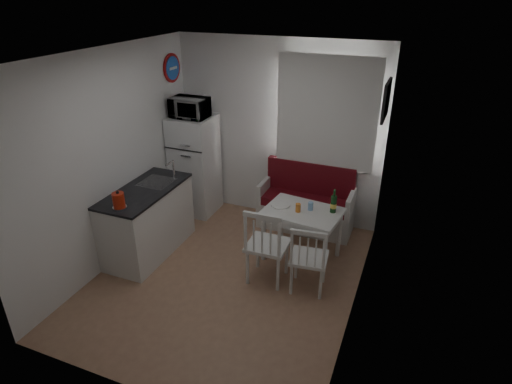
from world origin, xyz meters
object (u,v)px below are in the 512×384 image
(dining_table, at_px, (303,216))
(fridge, at_px, (195,165))
(microwave, at_px, (189,108))
(kitchen_counter, at_px, (148,220))
(chair_left, at_px, (265,239))
(kettle, at_px, (119,200))
(wine_bottle, at_px, (334,201))
(chair_right, at_px, (307,253))
(bench, at_px, (306,207))

(dining_table, xyz_separation_m, fridge, (-1.88, 0.67, 0.14))
(fridge, relative_size, microwave, 2.92)
(kitchen_counter, distance_m, chair_left, 1.66)
(chair_left, bearing_deg, kitchen_counter, 175.05)
(kitchen_counter, xyz_separation_m, dining_table, (1.90, 0.58, 0.16))
(kitchen_counter, xyz_separation_m, chair_left, (1.65, -0.10, 0.15))
(kettle, distance_m, wine_bottle, 2.52)
(chair_left, xyz_separation_m, wine_bottle, (0.60, 0.77, 0.24))
(chair_right, xyz_separation_m, wine_bottle, (0.10, 0.76, 0.30))
(chair_left, bearing_deg, bench, 84.81)
(chair_right, bearing_deg, fridge, 141.13)
(chair_left, distance_m, wine_bottle, 1.01)
(dining_table, xyz_separation_m, wine_bottle, (0.35, 0.10, 0.23))
(chair_right, bearing_deg, microwave, 142.11)
(bench, distance_m, wine_bottle, 1.00)
(bench, relative_size, chair_right, 2.85)
(kitchen_counter, xyz_separation_m, fridge, (0.02, 1.24, 0.29))
(dining_table, height_order, chair_right, chair_right)
(fridge, bearing_deg, kettle, -89.03)
(chair_right, relative_size, wine_bottle, 1.54)
(dining_table, bearing_deg, chair_right, -62.49)
(chair_left, relative_size, kettle, 2.44)
(bench, bearing_deg, microwave, -174.65)
(dining_table, height_order, microwave, microwave)
(kitchen_counter, distance_m, dining_table, 1.99)
(chair_right, relative_size, kettle, 2.16)
(kitchen_counter, height_order, microwave, microwave)
(bench, height_order, dining_table, bench)
(wine_bottle, bearing_deg, dining_table, -164.05)
(microwave, bearing_deg, wine_bottle, -13.09)
(chair_left, xyz_separation_m, microwave, (-1.63, 1.29, 1.04))
(dining_table, bearing_deg, kitchen_counter, -156.37)
(kitchen_counter, xyz_separation_m, microwave, (0.02, 1.19, 1.19))
(fridge, bearing_deg, chair_left, -39.42)
(chair_right, bearing_deg, wine_bottle, 75.59)
(bench, height_order, chair_right, bench)
(kettle, xyz_separation_m, wine_bottle, (2.20, 1.21, -0.17))
(bench, distance_m, chair_left, 1.48)
(fridge, relative_size, kettle, 6.93)
(chair_right, height_order, wine_bottle, wine_bottle)
(fridge, xyz_separation_m, microwave, (0.00, -0.05, 0.89))
(kettle, bearing_deg, bench, 48.23)
(chair_left, distance_m, kettle, 1.71)
(dining_table, xyz_separation_m, chair_right, (0.25, -0.66, -0.07))
(chair_left, height_order, kettle, kettle)
(chair_left, xyz_separation_m, chair_right, (0.50, 0.01, -0.07))
(kitchen_counter, relative_size, dining_table, 1.33)
(kettle, bearing_deg, chair_left, 15.40)
(kitchen_counter, distance_m, kettle, 0.77)
(fridge, distance_m, microwave, 0.89)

